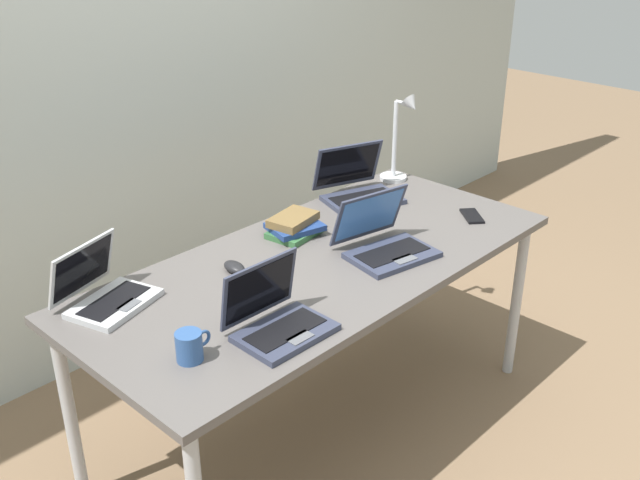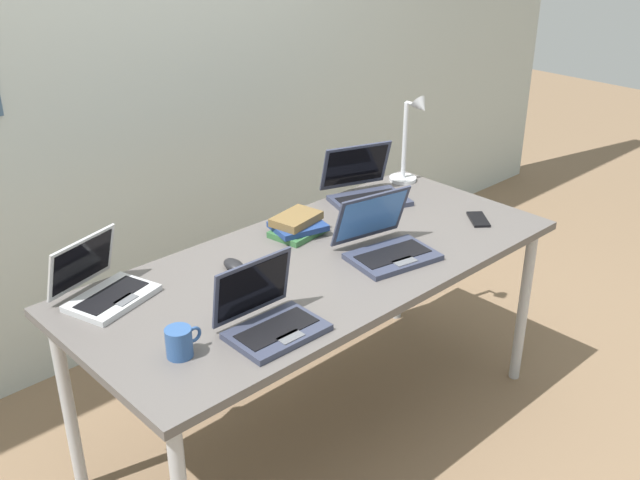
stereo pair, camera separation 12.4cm
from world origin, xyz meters
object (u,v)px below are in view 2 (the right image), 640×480
object	(u,v)px
desk_lamp	(411,140)
laptop_near_mouse	(269,317)
laptop_far_corner	(386,244)
laptop_near_lamp	(365,190)
laptop_back_left	(103,287)
computer_mouse	(234,265)
cell_phone	(478,219)
coffee_mug	(180,342)
book_stack	(297,225)

from	to	relation	value
desk_lamp	laptop_near_mouse	distance (m)	1.33
laptop_far_corner	laptop_near_lamp	distance (m)	0.51
laptop_back_left	computer_mouse	world-z (taller)	laptop_back_left
laptop_far_corner	laptop_near_lamp	size ratio (longest dim) A/B	0.92
laptop_back_left	cell_phone	bearing A→B (deg)	-18.70
laptop_near_lamp	cell_phone	distance (m)	0.49
desk_lamp	laptop_back_left	size ratio (longest dim) A/B	1.24
laptop_near_mouse	coffee_mug	bearing A→B (deg)	165.24
coffee_mug	laptop_near_mouse	bearing A→B (deg)	-14.76
coffee_mug	cell_phone	bearing A→B (deg)	-1.06
book_stack	coffee_mug	bearing A→B (deg)	-154.34
laptop_near_mouse	cell_phone	bearing A→B (deg)	2.33
laptop_back_left	computer_mouse	xyz separation A→B (m)	(0.42, -0.13, -0.02)
desk_lamp	book_stack	distance (m)	0.73
laptop_near_lamp	computer_mouse	bearing A→B (deg)	-171.26
laptop_far_corner	laptop_back_left	world-z (taller)	laptop_far_corner
desk_lamp	book_stack	xyz separation A→B (m)	(-0.71, -0.06, -0.16)
laptop_far_corner	coffee_mug	bearing A→B (deg)	-178.38
laptop_near_mouse	laptop_back_left	xyz separation A→B (m)	(-0.27, 0.51, -0.00)
coffee_mug	laptop_back_left	bearing A→B (deg)	89.75
laptop_near_lamp	coffee_mug	size ratio (longest dim) A/B	3.34
laptop_far_corner	laptop_near_lamp	bearing A→B (deg)	51.71
laptop_back_left	coffee_mug	distance (m)	0.44
laptop_far_corner	book_stack	bearing A→B (deg)	107.95
book_stack	desk_lamp	bearing A→B (deg)	4.68
laptop_near_mouse	laptop_near_lamp	bearing A→B (deg)	28.05
laptop_near_lamp	laptop_back_left	bearing A→B (deg)	179.55
laptop_near_lamp	computer_mouse	size ratio (longest dim) A/B	3.93
laptop_near_mouse	laptop_near_lamp	world-z (taller)	laptop_near_lamp
desk_lamp	cell_phone	size ratio (longest dim) A/B	2.94
laptop_back_left	desk_lamp	bearing A→B (deg)	-0.34
laptop_back_left	book_stack	xyz separation A→B (m)	(0.77, -0.07, -0.01)
book_stack	laptop_back_left	bearing A→B (deg)	175.04
laptop_near_lamp	book_stack	distance (m)	0.44
laptop_far_corner	book_stack	size ratio (longest dim) A/B	1.58
laptop_back_left	laptop_near_lamp	distance (m)	1.20
laptop_back_left	computer_mouse	bearing A→B (deg)	-17.10
computer_mouse	coffee_mug	world-z (taller)	coffee_mug
desk_lamp	laptop_back_left	world-z (taller)	desk_lamp
laptop_far_corner	cell_phone	xyz separation A→B (m)	(0.49, -0.05, -0.04)
cell_phone	laptop_near_mouse	bearing A→B (deg)	-137.78
desk_lamp	cell_phone	distance (m)	0.51
desk_lamp	coffee_mug	bearing A→B (deg)	-163.85
laptop_back_left	coffee_mug	xyz separation A→B (m)	(-0.00, -0.44, 0.00)
laptop_near_mouse	cell_phone	world-z (taller)	laptop_near_mouse
computer_mouse	coffee_mug	distance (m)	0.53
coffee_mug	computer_mouse	bearing A→B (deg)	36.12
desk_lamp	computer_mouse	bearing A→B (deg)	-173.50
computer_mouse	coffee_mug	size ratio (longest dim) A/B	0.85
computer_mouse	laptop_near_mouse	bearing A→B (deg)	-107.40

